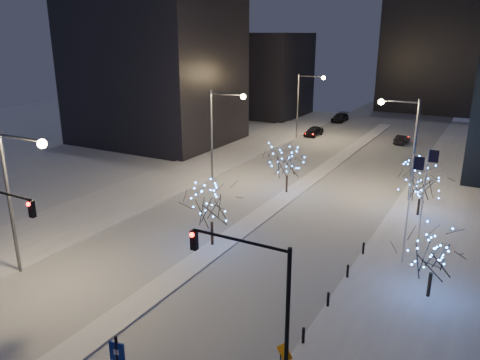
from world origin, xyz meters
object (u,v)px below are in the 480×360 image
Objects in this scene: street_lamp_w_far at (304,97)px; holiday_tree_median_far at (287,162)px; street_lamp_east at (406,136)px; street_lamp_w_near at (17,185)px; holiday_tree_plaza_near at (434,254)px; car_near at (314,131)px; holiday_tree_median_near at (212,203)px; car_far at (340,117)px; holiday_tree_plaza_far at (421,183)px; street_lamp_w_mid at (220,123)px; car_mid at (402,139)px; traffic_signal_east at (257,285)px; construction_sign at (284,356)px.

holiday_tree_median_far is at bearing -71.81° from street_lamp_w_far.
street_lamp_w_far is 1.00× the size of street_lamp_east.
holiday_tree_plaza_near is at bearing 22.67° from street_lamp_w_near.
car_near is at bearing 105.09° from holiday_tree_median_far.
car_near is 0.87× the size of holiday_tree_median_near.
car_far is at bearing 97.85° from holiday_tree_median_near.
holiday_tree_plaza_far is (-2.87, 14.12, 0.18)m from holiday_tree_plaza_near.
holiday_tree_median_far is at bearing 138.08° from holiday_tree_plaza_near.
street_lamp_w_mid is 1.00× the size of street_lamp_east.
street_lamp_east reaches higher than holiday_tree_plaza_far.
car_far is 58.23m from holiday_tree_median_near.
street_lamp_w_mid is 17.51m from holiday_tree_median_near.
holiday_tree_median_near is at bearing 88.07° from car_mid.
traffic_signal_east is 1.54× the size of car_near.
traffic_signal_east is 1.32× the size of car_far.
street_lamp_w_far is 2.00× the size of holiday_tree_median_far.
street_lamp_east is at bearing 59.62° from holiday_tree_median_near.
street_lamp_w_far is 1.88× the size of car_far.
holiday_tree_median_near is (-9.44, 10.95, -1.21)m from traffic_signal_east.
car_far is (0.50, 17.57, -5.73)m from street_lamp_w_far.
holiday_tree_plaza_near is at bearing 0.65° from holiday_tree_median_near.
holiday_tree_median_near is at bearing 130.76° from traffic_signal_east.
street_lamp_w_far is (0.00, 50.00, 0.00)m from street_lamp_w_near.
holiday_tree_median_near reaches higher than construction_sign.
holiday_tree_plaza_far is at bearing -0.32° from holiday_tree_median_far.
car_mid is (-4.66, 25.89, -5.80)m from street_lamp_east.
car_far is 1.20× the size of holiday_tree_plaza_near.
holiday_tree_plaza_near is at bearing -73.70° from street_lamp_east.
street_lamp_east reaches higher than holiday_tree_median_far.
street_lamp_w_mid is 31.60m from traffic_signal_east.
street_lamp_w_mid reaches higher than traffic_signal_east.
car_mid is (14.36, 28.89, -5.85)m from street_lamp_w_mid.
holiday_tree_plaza_near is at bearing 60.23° from traffic_signal_east.
holiday_tree_median_near is at bearing 49.70° from street_lamp_w_near.
street_lamp_w_far is at bearing 109.32° from traffic_signal_east.
holiday_tree_plaza_near is at bearing -66.87° from car_far.
construction_sign is (19.24, -0.74, -5.26)m from street_lamp_w_near.
street_lamp_w_far is 33.63m from holiday_tree_plaza_far.
car_mid is at bearing 63.58° from street_lamp_w_mid.
street_lamp_w_near reaches higher than holiday_tree_median_near.
street_lamp_w_mid is at bearing -90.00° from street_lamp_w_far.
holiday_tree_median_near is 15.82m from holiday_tree_plaza_near.
traffic_signal_east reaches higher than car_near.
traffic_signal_east reaches higher than construction_sign.
holiday_tree_median_near is at bearing -78.10° from street_lamp_w_far.
holiday_tree_plaza_far is at bearing -63.59° from car_far.
holiday_tree_median_near is 1.19× the size of holiday_tree_plaza_near.
holiday_tree_median_near is (8.44, -15.05, -2.95)m from street_lamp_w_mid.
street_lamp_east is at bearing 8.96° from street_lamp_w_mid.
traffic_signal_east is 56.58m from car_near.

